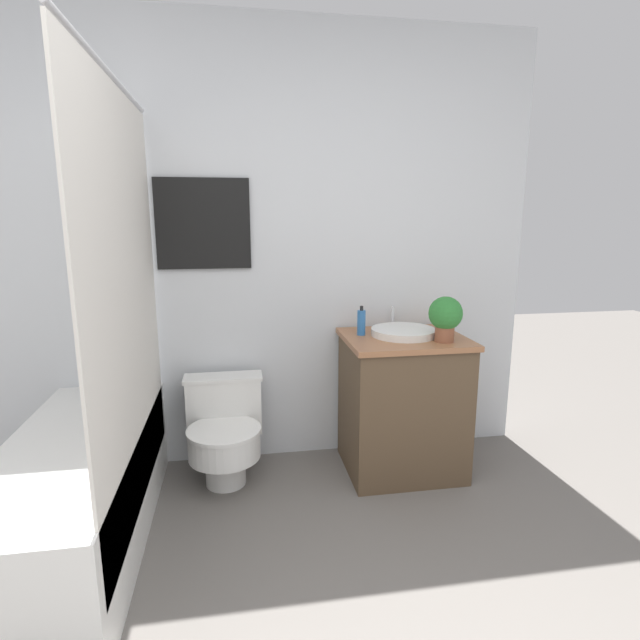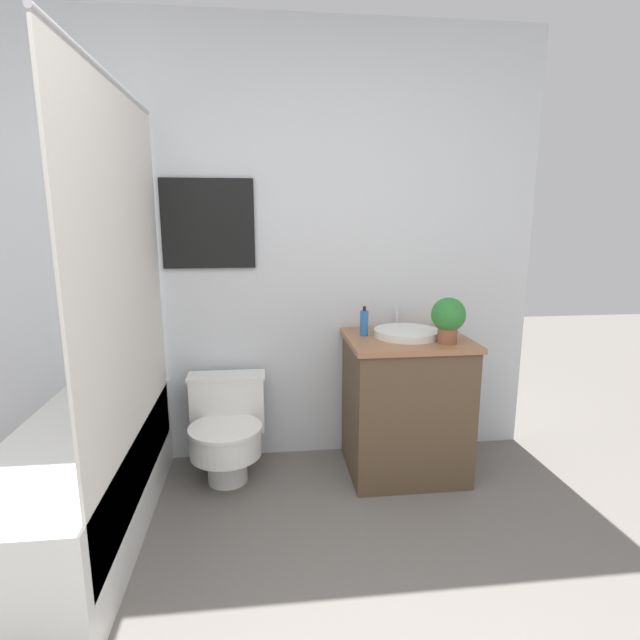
{
  "view_description": "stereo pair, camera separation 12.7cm",
  "coord_description": "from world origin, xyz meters",
  "views": [
    {
      "loc": [
        -0.12,
        -0.74,
        1.45
      ],
      "look_at": [
        0.29,
        1.68,
        0.93
      ],
      "focal_mm": 28.0,
      "sensor_mm": 36.0,
      "label": 1
    },
    {
      "loc": [
        0.0,
        -0.76,
        1.45
      ],
      "look_at": [
        0.29,
        1.68,
        0.93
      ],
      "focal_mm": 28.0,
      "sensor_mm": 36.0,
      "label": 2
    }
  ],
  "objects": [
    {
      "name": "shower_area",
      "position": [
        -0.83,
        1.39,
        0.31
      ],
      "size": [
        0.57,
        1.48,
        1.98
      ],
      "color": "white",
      "rests_on": "ground_plane"
    },
    {
      "name": "potted_plant",
      "position": [
        0.96,
        1.69,
        0.93
      ],
      "size": [
        0.18,
        0.18,
        0.24
      ],
      "color": "brown",
      "rests_on": "vanity"
    },
    {
      "name": "soap_bottle",
      "position": [
        0.56,
        1.91,
        0.86
      ],
      "size": [
        0.05,
        0.05,
        0.16
      ],
      "color": "#2D6BB2",
      "rests_on": "vanity"
    },
    {
      "name": "vanity",
      "position": [
        0.79,
        1.83,
        0.4
      ],
      "size": [
        0.66,
        0.57,
        0.79
      ],
      "color": "brown",
      "rests_on": "ground_plane"
    },
    {
      "name": "wall_back",
      "position": [
        -0.0,
        2.15,
        1.25
      ],
      "size": [
        3.25,
        0.07,
        2.5
      ],
      "color": "silver",
      "rests_on": "ground_plane"
    },
    {
      "name": "toilet",
      "position": [
        -0.22,
        1.87,
        0.29
      ],
      "size": [
        0.44,
        0.51,
        0.56
      ],
      "color": "white",
      "rests_on": "ground_plane"
    },
    {
      "name": "sink",
      "position": [
        0.79,
        1.85,
        0.81
      ],
      "size": [
        0.36,
        0.39,
        0.13
      ],
      "color": "white",
      "rests_on": "vanity"
    }
  ]
}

